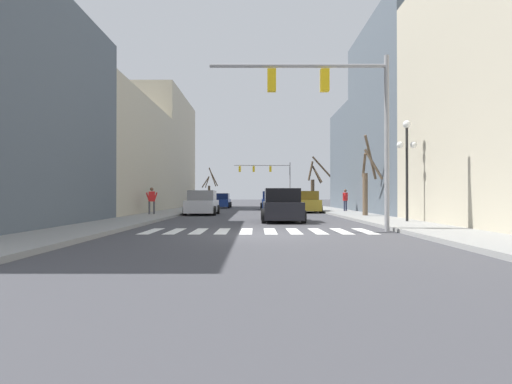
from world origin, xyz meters
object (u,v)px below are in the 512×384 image
car_parked_left_mid (203,203)px  street_tree_left_mid (367,181)px  street_lamp_right_corner (407,150)px  car_parked_right_far (282,206)px  pedestrian_on_right_sidewalk (152,198)px  street_tree_left_far (315,184)px  car_parked_left_far (272,201)px  car_driving_toward_lane (306,203)px  traffic_signal_far (269,173)px  street_tree_right_far (210,189)px  traffic_signal_near (337,104)px  car_parked_right_mid (221,201)px  pedestrian_on_left_sidewalk (346,198)px

car_parked_left_mid → street_tree_left_mid: 11.34m
street_lamp_right_corner → car_parked_left_mid: bearing=138.9°
car_parked_right_far → pedestrian_on_right_sidewalk: (-8.10, 5.18, 0.38)m
car_parked_right_far → street_tree_left_far: 23.75m
car_parked_left_far → car_parked_right_far: bearing=179.5°
car_driving_toward_lane → street_tree_left_mid: size_ratio=0.84×
traffic_signal_far → car_parked_right_far: 37.49m
street_tree_right_far → pedestrian_on_right_sidewalk: bearing=-92.4°
street_lamp_right_corner → traffic_signal_near: bearing=-137.8°
car_parked_right_far → car_parked_left_far: (0.16, 17.34, 0.02)m
car_parked_right_far → car_driving_toward_lane: (2.62, 11.14, -0.00)m
car_parked_right_far → street_tree_right_far: 29.73m
car_parked_right_mid → car_driving_toward_lane: bearing=-146.2°
traffic_signal_near → car_parked_right_mid: traffic_signal_near is taller
car_parked_right_mid → car_parked_left_far: 7.61m
car_parked_left_mid → car_parked_left_far: car_parked_left_far is taller
street_lamp_right_corner → car_parked_left_mid: street_lamp_right_corner is taller
traffic_signal_near → car_parked_right_mid: 29.49m
street_lamp_right_corner → car_parked_left_far: bearing=106.1°
street_tree_right_far → car_parked_right_mid: bearing=-72.2°
traffic_signal_near → car_parked_left_mid: size_ratio=1.58×
car_parked_left_mid → street_lamp_right_corner: bearing=-131.1°
car_parked_right_mid → street_tree_left_mid: bearing=-150.8°
street_tree_left_mid → street_tree_right_far: bearing=116.6°
traffic_signal_far → pedestrian_on_right_sidewalk: traffic_signal_far is taller
street_lamp_right_corner → street_tree_right_far: (-12.85, 30.79, -1.35)m
car_parked_left_mid → car_parked_right_mid: bearing=0.1°
street_lamp_right_corner → car_parked_right_mid: bearing=113.8°
car_driving_toward_lane → street_tree_right_far: (-9.73, 17.70, 1.33)m
car_parked_left_far → car_parked_right_mid: bearing=44.4°
traffic_signal_far → car_driving_toward_lane: size_ratio=1.99×
car_parked_right_far → car_parked_right_mid: size_ratio=0.91×
car_parked_left_mid → pedestrian_on_right_sidewalk: (-2.96, -2.35, 0.38)m
car_parked_right_mid → street_lamp_right_corner: bearing=-156.2°
street_tree_left_mid → street_tree_left_far: 19.37m
traffic_signal_near → street_lamp_right_corner: traffic_signal_near is taller
car_parked_right_far → street_tree_left_far: size_ratio=0.74×
traffic_signal_far → car_parked_right_far: bearing=-90.8°
pedestrian_on_left_sidewalk → street_tree_left_far: bearing=-135.6°
street_lamp_right_corner → pedestrian_on_left_sidewalk: bearing=90.5°
car_parked_left_mid → car_driving_toward_lane: same height
traffic_signal_far → pedestrian_on_left_sidewalk: size_ratio=4.83×
traffic_signal_near → car_parked_right_far: traffic_signal_near is taller
traffic_signal_far → street_lamp_right_corner: size_ratio=1.73×
car_driving_toward_lane → street_tree_left_far: (2.48, 11.99, 1.81)m
car_driving_toward_lane → street_tree_left_mid: (2.84, -7.38, 1.47)m
pedestrian_on_right_sidewalk → pedestrian_on_left_sidewalk: (13.73, 5.29, -0.02)m
street_lamp_right_corner → car_parked_right_far: street_lamp_right_corner is taller
car_parked_right_far → car_parked_left_far: 17.34m
car_parked_left_far → car_driving_toward_lane: 6.67m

